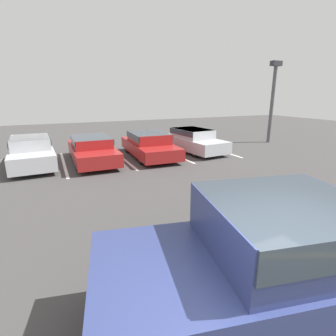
{
  "coord_description": "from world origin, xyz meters",
  "views": [
    {
      "loc": [
        -1.66,
        -1.13,
        3.07
      ],
      "look_at": [
        1.37,
        5.55,
        1.0
      ],
      "focal_mm": 28.0,
      "sensor_mm": 36.0,
      "label": 1
    }
  ],
  "objects_px": {
    "parked_sedan_d": "(193,139)",
    "traffic_cone": "(330,200)",
    "parked_sedan_a": "(32,151)",
    "parked_sedan_b": "(92,148)",
    "light_post": "(273,95)",
    "parked_sedan_c": "(149,144)",
    "pickup_truck": "(298,260)"
  },
  "relations": [
    {
      "from": "parked_sedan_d",
      "to": "traffic_cone",
      "type": "bearing_deg",
      "value": -7.19
    },
    {
      "from": "parked_sedan_a",
      "to": "parked_sedan_b",
      "type": "xyz_separation_m",
      "value": [
        2.53,
        -0.29,
        -0.05
      ]
    },
    {
      "from": "light_post",
      "to": "traffic_cone",
      "type": "bearing_deg",
      "value": -125.89
    },
    {
      "from": "parked_sedan_c",
      "to": "parked_sedan_b",
      "type": "bearing_deg",
      "value": -88.91
    },
    {
      "from": "parked_sedan_a",
      "to": "light_post",
      "type": "relative_size",
      "value": 0.85
    },
    {
      "from": "parked_sedan_c",
      "to": "traffic_cone",
      "type": "relative_size",
      "value": 9.9
    },
    {
      "from": "light_post",
      "to": "parked_sedan_c",
      "type": "bearing_deg",
      "value": -175.71
    },
    {
      "from": "parked_sedan_a",
      "to": "parked_sedan_d",
      "type": "bearing_deg",
      "value": 86.13
    },
    {
      "from": "pickup_truck",
      "to": "parked_sedan_d",
      "type": "height_order",
      "value": "pickup_truck"
    },
    {
      "from": "pickup_truck",
      "to": "traffic_cone",
      "type": "bearing_deg",
      "value": 40.46
    },
    {
      "from": "pickup_truck",
      "to": "traffic_cone",
      "type": "xyz_separation_m",
      "value": [
        4.09,
        2.26,
        -0.68
      ]
    },
    {
      "from": "parked_sedan_a",
      "to": "parked_sedan_c",
      "type": "bearing_deg",
      "value": 83.36
    },
    {
      "from": "parked_sedan_b",
      "to": "traffic_cone",
      "type": "xyz_separation_m",
      "value": [
        5.25,
        -8.06,
        -0.42
      ]
    },
    {
      "from": "parked_sedan_c",
      "to": "parked_sedan_d",
      "type": "height_order",
      "value": "parked_sedan_d"
    },
    {
      "from": "parked_sedan_c",
      "to": "parked_sedan_a",
      "type": "bearing_deg",
      "value": -91.35
    },
    {
      "from": "traffic_cone",
      "to": "parked_sedan_c",
      "type": "bearing_deg",
      "value": 106.94
    },
    {
      "from": "pickup_truck",
      "to": "parked_sedan_a",
      "type": "xyz_separation_m",
      "value": [
        -3.69,
        10.61,
        -0.21
      ]
    },
    {
      "from": "parked_sedan_d",
      "to": "light_post",
      "type": "xyz_separation_m",
      "value": [
        6.03,
        0.44,
        2.35
      ]
    },
    {
      "from": "parked_sedan_a",
      "to": "parked_sedan_d",
      "type": "xyz_separation_m",
      "value": [
        8.0,
        -0.14,
        -0.03
      ]
    },
    {
      "from": "pickup_truck",
      "to": "parked_sedan_c",
      "type": "xyz_separation_m",
      "value": [
        1.66,
        10.25,
        -0.23
      ]
    },
    {
      "from": "pickup_truck",
      "to": "light_post",
      "type": "xyz_separation_m",
      "value": [
        10.34,
        10.9,
        2.12
      ]
    },
    {
      "from": "pickup_truck",
      "to": "light_post",
      "type": "distance_m",
      "value": 15.18
    },
    {
      "from": "pickup_truck",
      "to": "light_post",
      "type": "height_order",
      "value": "light_post"
    },
    {
      "from": "parked_sedan_c",
      "to": "light_post",
      "type": "height_order",
      "value": "light_post"
    },
    {
      "from": "traffic_cone",
      "to": "parked_sedan_d",
      "type": "bearing_deg",
      "value": 88.44
    },
    {
      "from": "parked_sedan_a",
      "to": "traffic_cone",
      "type": "height_order",
      "value": "parked_sedan_a"
    },
    {
      "from": "parked_sedan_a",
      "to": "parked_sedan_c",
      "type": "distance_m",
      "value": 5.36
    },
    {
      "from": "parked_sedan_a",
      "to": "traffic_cone",
      "type": "relative_size",
      "value": 9.06
    },
    {
      "from": "parked_sedan_b",
      "to": "parked_sedan_c",
      "type": "relative_size",
      "value": 0.98
    },
    {
      "from": "parked_sedan_b",
      "to": "traffic_cone",
      "type": "distance_m",
      "value": 9.63
    },
    {
      "from": "parked_sedan_d",
      "to": "parked_sedan_c",
      "type": "bearing_deg",
      "value": -91.1
    },
    {
      "from": "parked_sedan_b",
      "to": "parked_sedan_d",
      "type": "xyz_separation_m",
      "value": [
        5.47,
        0.14,
        0.02
      ]
    }
  ]
}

